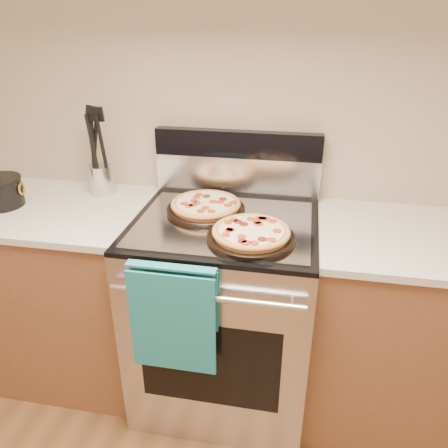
% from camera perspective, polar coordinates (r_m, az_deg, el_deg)
% --- Properties ---
extents(wall_back, '(4.00, 0.00, 4.00)m').
position_cam_1_polar(wall_back, '(2.00, 2.05, 15.96)').
color(wall_back, tan).
rests_on(wall_back, ground).
extents(range_body, '(0.76, 0.68, 0.90)m').
position_cam_1_polar(range_body, '(2.05, 0.12, -11.55)').
color(range_body, '#B7B7BC').
rests_on(range_body, ground).
extents(oven_window, '(0.56, 0.01, 0.40)m').
position_cam_1_polar(oven_window, '(1.80, -1.93, -17.94)').
color(oven_window, black).
rests_on(oven_window, range_body).
extents(cooktop, '(0.76, 0.68, 0.02)m').
position_cam_1_polar(cooktop, '(1.81, 0.13, 0.12)').
color(cooktop, black).
rests_on(cooktop, range_body).
extents(backsplash_lower, '(0.76, 0.06, 0.18)m').
position_cam_1_polar(backsplash_lower, '(2.05, 1.73, 6.36)').
color(backsplash_lower, silver).
rests_on(backsplash_lower, cooktop).
extents(backsplash_upper, '(0.76, 0.06, 0.12)m').
position_cam_1_polar(backsplash_upper, '(2.00, 1.79, 10.40)').
color(backsplash_upper, black).
rests_on(backsplash_upper, backsplash_lower).
extents(oven_handle, '(0.70, 0.03, 0.03)m').
position_cam_1_polar(oven_handle, '(1.54, -2.45, -9.56)').
color(oven_handle, silver).
rests_on(oven_handle, range_body).
extents(dish_towel, '(0.32, 0.05, 0.42)m').
position_cam_1_polar(dish_towel, '(1.63, -6.59, -11.91)').
color(dish_towel, '#185B7B').
rests_on(dish_towel, oven_handle).
extents(foil_sheet, '(0.70, 0.55, 0.01)m').
position_cam_1_polar(foil_sheet, '(1.77, -0.04, 0.08)').
color(foil_sheet, gray).
rests_on(foil_sheet, cooktop).
extents(cabinet_left, '(1.00, 0.62, 0.88)m').
position_cam_1_polar(cabinet_left, '(2.37, -21.38, -8.12)').
color(cabinet_left, brown).
rests_on(cabinet_left, ground).
extents(countertop_left, '(1.02, 0.64, 0.03)m').
position_cam_1_polar(countertop_left, '(2.16, -23.31, 1.97)').
color(countertop_left, beige).
rests_on(countertop_left, cabinet_left).
extents(cabinet_right, '(1.00, 0.62, 0.88)m').
position_cam_1_polar(cabinet_right, '(2.14, 24.82, -12.90)').
color(cabinet_right, brown).
rests_on(cabinet_right, ground).
extents(pepperoni_pizza_back, '(0.36, 0.36, 0.04)m').
position_cam_1_polar(pepperoni_pizza_back, '(1.87, -2.39, 2.33)').
color(pepperoni_pizza_back, '#A96D33').
rests_on(pepperoni_pizza_back, foil_sheet).
extents(pepperoni_pizza_front, '(0.39, 0.39, 0.04)m').
position_cam_1_polar(pepperoni_pizza_front, '(1.64, 3.56, -1.29)').
color(pepperoni_pizza_front, '#A96D33').
rests_on(pepperoni_pizza_front, foil_sheet).
extents(utensil_crock, '(0.13, 0.13, 0.14)m').
position_cam_1_polar(utensil_crock, '(2.16, -15.66, 5.62)').
color(utensil_crock, silver).
rests_on(utensil_crock, countertop_left).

